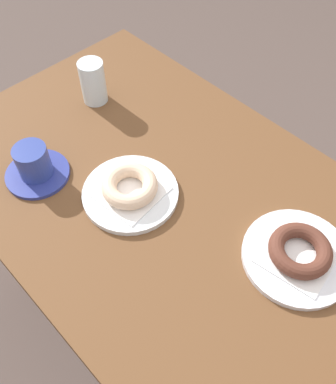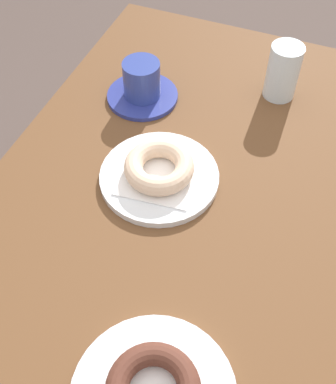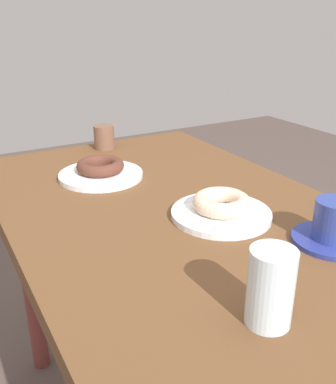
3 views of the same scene
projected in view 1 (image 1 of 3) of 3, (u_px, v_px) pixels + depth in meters
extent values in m
plane|color=#52433E|center=(171.00, 319.00, 1.47)|extent=(6.00, 6.00, 0.00)
cube|color=brown|center=(173.00, 204.00, 0.92)|extent=(1.14, 0.69, 0.04)
cylinder|color=brown|center=(7.00, 224.00, 1.31)|extent=(0.05, 0.05, 0.68)
cylinder|color=brown|center=(127.00, 145.00, 1.52)|extent=(0.05, 0.05, 0.68)
cylinder|color=white|center=(297.00, 257.00, 0.81)|extent=(0.21, 0.21, 0.01)
cube|color=white|center=(298.00, 255.00, 0.80)|extent=(0.15, 0.15, 0.00)
torus|color=#542D21|center=(300.00, 250.00, 0.79)|extent=(0.12, 0.12, 0.03)
cylinder|color=white|center=(130.00, 193.00, 0.90)|extent=(0.21, 0.21, 0.01)
cube|color=white|center=(130.00, 191.00, 0.89)|extent=(0.14, 0.14, 0.00)
torus|color=beige|center=(130.00, 186.00, 0.88)|extent=(0.12, 0.12, 0.03)
cylinder|color=silver|center=(93.00, 82.00, 1.05)|extent=(0.06, 0.06, 0.11)
cylinder|color=navy|center=(38.00, 174.00, 0.94)|extent=(0.14, 0.14, 0.01)
cylinder|color=#2D3E8F|center=(33.00, 161.00, 0.90)|extent=(0.07, 0.07, 0.07)
cylinder|color=black|center=(29.00, 151.00, 0.88)|extent=(0.06, 0.06, 0.00)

